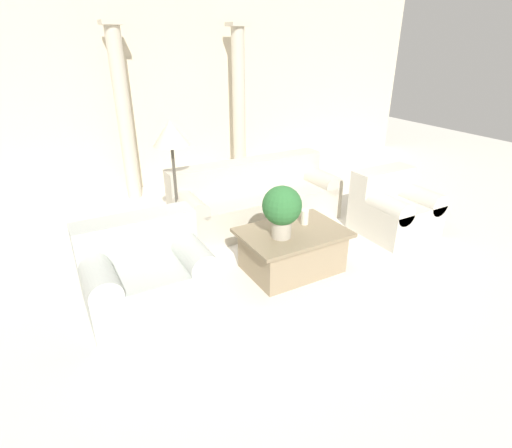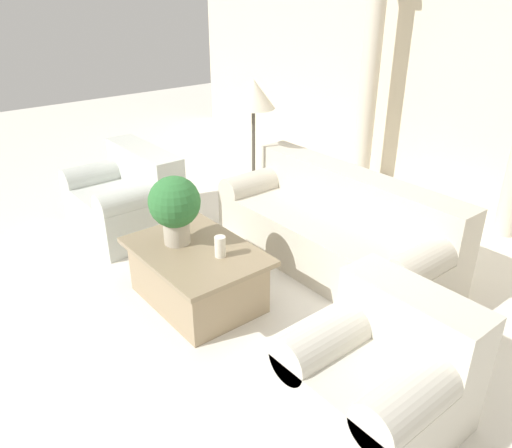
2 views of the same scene
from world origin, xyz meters
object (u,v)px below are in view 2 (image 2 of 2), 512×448
Objects in this scene: potted_plant at (175,205)px; armchair at (381,372)px; floor_lamp at (253,100)px; coffee_table at (197,274)px; sofa_long at (335,229)px; loveseat at (127,197)px.

potted_plant is 1.94m from armchair.
floor_lamp is 2.93m from armchair.
armchair is (2.54, -1.10, -0.97)m from floor_lamp.
floor_lamp reaches higher than coffee_table.
floor_lamp is (-0.85, 1.26, 1.07)m from coffee_table.
sofa_long is at bearing 141.22° from armchair.
sofa_long is 1.50× the size of floor_lamp.
armchair is at bearing -38.78° from sofa_long.
coffee_table is 1.29× the size of armchair.
potted_plant is at bearing -62.87° from floor_lamp.
floor_lamp reaches higher than armchair.
coffee_table is 2.02× the size of potted_plant.
sofa_long reaches higher than armchair.
potted_plant reaches higher than loveseat.
loveseat is at bearing 171.27° from potted_plant.
potted_plant is at bearing -173.59° from armchair.
coffee_table is (-0.27, -1.30, -0.10)m from sofa_long.
floor_lamp is at bearing 124.14° from coffee_table.
floor_lamp reaches higher than potted_plant.
floor_lamp is 1.74× the size of armchair.
floor_lamp reaches higher than loveseat.
sofa_long is 2.62× the size of armchair.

